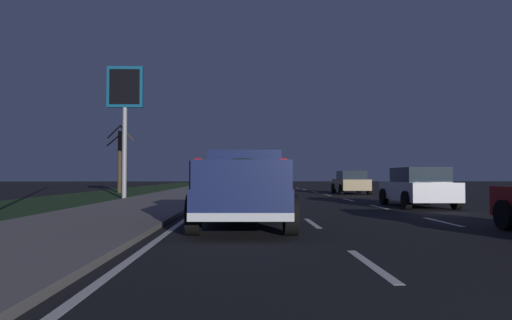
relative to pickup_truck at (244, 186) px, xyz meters
name	(u,v)px	position (x,y,z in m)	size (l,w,h in m)	color
ground	(302,196)	(16.88, -3.50, -0.98)	(144.00, 144.00, 0.00)	black
sidewalk_shoulder	(179,195)	(16.88, 3.95, -0.92)	(108.00, 4.00, 0.12)	slate
grass_verge	(96,196)	(16.88, 8.95, -0.98)	(108.00, 6.00, 0.01)	#1E3819
lane_markings	(252,193)	(20.59, -0.47, -0.98)	(109.14, 7.04, 0.01)	silver
pickup_truck	(244,186)	(0.00, 0.00, 0.00)	(5.46, 2.36, 1.87)	#141E4C
sedan_tan	(351,182)	(19.72, -7.12, -0.20)	(4.45, 2.10, 1.54)	#9E845B
sedan_white	(418,187)	(6.60, -6.76, -0.20)	(4.44, 2.10, 1.54)	silver
gas_price_sign	(125,99)	(13.40, 6.38, 4.33)	(0.27, 1.90, 7.05)	#99999E
bare_tree_far	(120,159)	(21.97, 8.93, 1.44)	(1.64, 1.83, 4.87)	#423323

